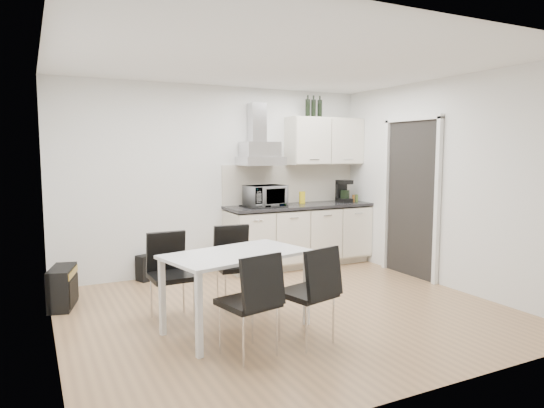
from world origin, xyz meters
The scene contains 15 objects.
ground centered at (0.00, 0.00, 0.00)m, with size 4.50×4.50×0.00m, color #A67E54.
wall_back centered at (0.00, 2.00, 1.30)m, with size 4.50×0.10×2.60m, color white.
wall_front centered at (0.00, -2.00, 1.30)m, with size 4.50×0.10×2.60m, color white.
wall_left centered at (-2.25, 0.00, 1.30)m, with size 0.10×4.00×2.60m, color white.
wall_right centered at (2.25, 0.00, 1.30)m, with size 0.10×4.00×2.60m, color white.
ceiling centered at (0.00, 0.00, 2.60)m, with size 4.50×4.50×0.00m, color white.
doorway centered at (2.21, 0.55, 1.05)m, with size 0.08×1.04×2.10m, color white.
kitchenette centered at (1.19, 1.73, 0.83)m, with size 2.22×0.64×2.52m.
dining_table centered at (-0.68, -0.28, 0.66)m, with size 1.45×1.02×0.75m.
chair_far_left centered at (-1.16, 0.25, 0.44)m, with size 0.44×0.50×0.88m, color black, non-canonical shape.
chair_far_right centered at (-0.41, 0.36, 0.44)m, with size 0.44×0.50×0.88m, color black, non-canonical shape.
chair_near_left centered at (-0.81, -0.86, 0.44)m, with size 0.44×0.50×0.88m, color black, non-canonical shape.
chair_near_right centered at (-0.24, -0.85, 0.44)m, with size 0.44×0.50×0.88m, color black, non-canonical shape.
guitar_amp centered at (-2.12, 1.19, 0.22)m, with size 0.36×0.57×0.44m.
floor_speaker centered at (-1.07, 1.90, 0.17)m, with size 0.20×0.18×0.34m, color black.
Camera 1 is at (-2.39, -4.43, 1.70)m, focal length 32.00 mm.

